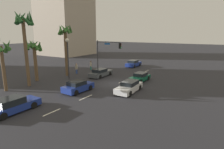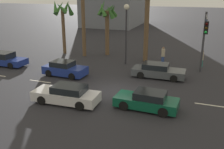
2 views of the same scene
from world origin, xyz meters
TOP-DOWN VIEW (x-y plane):
  - ground_plane at (0.00, 0.00)m, footprint 220.00×220.00m
  - lane_stripe_2 at (-6.86, 0.00)m, footprint 2.16×0.14m
  - lane_stripe_3 at (1.35, 0.00)m, footprint 2.08×0.14m
  - lane_stripe_4 at (7.25, 0.00)m, footprint 2.55×0.14m
  - car_0 at (3.04, -2.06)m, footprint 4.21×1.88m
  - car_1 at (-5.68, 2.21)m, footprint 4.04×2.04m
  - car_3 at (-13.38, 3.02)m, footprint 4.66×1.98m
  - car_4 at (-2.42, -3.08)m, footprint 4.71×1.98m
  - car_5 at (2.46, 4.68)m, footprint 4.72×1.99m
  - traffic_signal at (6.05, 6.10)m, footprint 0.42×5.05m
  - streetlamp at (-1.58, 7.83)m, footprint 0.56×0.56m
  - pedestrian_0 at (2.05, 9.59)m, footprint 0.50×0.50m
  - pedestrian_1 at (6.02, 9.56)m, footprint 0.41×0.41m
  - palm_tree_0 at (0.06, 9.90)m, footprint 2.51×2.67m
  - palm_tree_1 at (-10.24, 10.02)m, footprint 2.74×2.52m
  - palm_tree_3 at (-4.94, 11.14)m, footprint 2.61×2.41m

SIDE VIEW (x-z plane):
  - ground_plane at x=0.00m, z-range 0.00..0.00m
  - lane_stripe_2 at x=-6.86m, z-range 0.00..0.01m
  - lane_stripe_3 at x=1.35m, z-range 0.00..0.01m
  - lane_stripe_4 at x=7.25m, z-range 0.00..0.01m
  - car_0 at x=3.04m, z-range -0.04..1.21m
  - car_5 at x=2.46m, z-range -0.04..1.24m
  - car_4 at x=-2.42m, z-range -0.04..1.27m
  - car_3 at x=-13.38m, z-range -0.06..1.31m
  - car_1 at x=-5.68m, z-range -0.04..1.31m
  - pedestrian_0 at x=2.05m, z-range 0.04..1.83m
  - pedestrian_1 at x=6.02m, z-range 0.06..1.82m
  - traffic_signal at x=6.05m, z-range 1.04..6.70m
  - streetlamp at x=-1.58m, z-range 1.24..7.44m
  - palm_tree_3 at x=-4.94m, z-range 1.36..7.85m
  - palm_tree_1 at x=-10.24m, z-range 1.58..8.06m
  - palm_tree_0 at x=0.06m, z-range 1.95..10.42m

